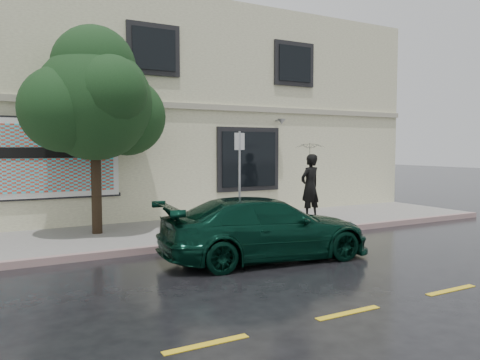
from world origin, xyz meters
TOP-DOWN VIEW (x-y plane):
  - ground at (0.00, 0.00)m, footprint 90.00×90.00m
  - sidewalk at (0.00, 3.25)m, footprint 20.00×3.50m
  - curb at (0.00, 1.50)m, footprint 20.00×0.18m
  - road_marking at (0.00, -3.50)m, footprint 19.00×0.12m
  - building at (0.00, 9.00)m, footprint 20.00×8.12m
  - billboard at (-3.20, 4.92)m, footprint 4.30×0.16m
  - car at (0.67, -0.21)m, footprint 4.65×2.44m
  - pedestrian at (4.26, 3.02)m, footprint 0.81×0.61m
  - umbrella at (4.26, 3.02)m, footprint 1.19×1.19m
  - street_tree at (-1.97, 3.69)m, footprint 2.88×2.88m
  - sign_pole at (1.09, 1.70)m, footprint 0.31×0.10m

SIDE VIEW (x-z plane):
  - ground at x=0.00m, z-range 0.00..0.00m
  - road_marking at x=0.00m, z-range 0.00..0.01m
  - sidewalk at x=0.00m, z-range 0.00..0.15m
  - curb at x=0.00m, z-range -0.01..0.15m
  - car at x=0.67m, z-range 0.00..1.30m
  - pedestrian at x=4.26m, z-range 0.15..2.14m
  - sign_pole at x=1.09m, z-range 0.41..3.00m
  - billboard at x=-3.20m, z-range 0.95..3.15m
  - umbrella at x=4.26m, z-range 2.14..2.81m
  - street_tree at x=-1.97m, z-range 1.07..5.81m
  - building at x=0.00m, z-range 0.00..7.00m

